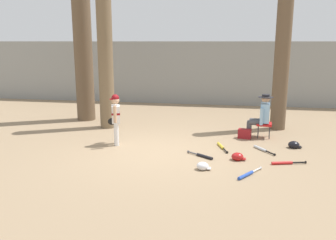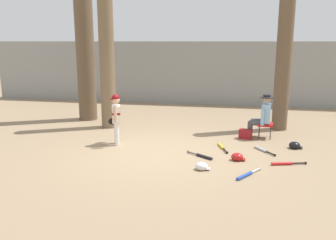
# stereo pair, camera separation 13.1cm
# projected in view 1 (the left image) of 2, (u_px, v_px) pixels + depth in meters

# --- Properties ---
(ground_plane) EXTENTS (60.00, 60.00, 0.00)m
(ground_plane) POSITION_uv_depth(u_px,v_px,m) (158.00, 152.00, 8.44)
(ground_plane) COLOR #937A5B
(concrete_back_wall) EXTENTS (18.00, 0.36, 2.59)m
(concrete_back_wall) POSITION_uv_depth(u_px,v_px,m) (191.00, 73.00, 14.84)
(concrete_back_wall) COLOR gray
(concrete_back_wall) RESTS_ON ground
(tree_near_player) EXTENTS (0.65, 0.65, 4.65)m
(tree_near_player) POSITION_uv_depth(u_px,v_px,m) (106.00, 62.00, 10.50)
(tree_near_player) COLOR brown
(tree_near_player) RESTS_ON ground
(tree_behind_spectator) EXTENTS (0.62, 0.62, 4.62)m
(tree_behind_spectator) POSITION_uv_depth(u_px,v_px,m) (282.00, 62.00, 10.30)
(tree_behind_spectator) COLOR brown
(tree_behind_spectator) RESTS_ON ground
(young_ballplayer) EXTENTS (0.44, 0.56, 1.31)m
(young_ballplayer) POSITION_uv_depth(u_px,v_px,m) (115.00, 116.00, 8.95)
(young_ballplayer) COLOR white
(young_ballplayer) RESTS_ON ground
(folding_stool) EXTENTS (0.44, 0.44, 0.41)m
(folding_stool) POSITION_uv_depth(u_px,v_px,m) (264.00, 125.00, 9.69)
(folding_stool) COLOR red
(folding_stool) RESTS_ON ground
(seated_spectator) EXTENTS (0.67, 0.54, 1.20)m
(seated_spectator) POSITION_uv_depth(u_px,v_px,m) (261.00, 115.00, 9.65)
(seated_spectator) COLOR #47474C
(seated_spectator) RESTS_ON ground
(handbag_beside_stool) EXTENTS (0.37, 0.25, 0.26)m
(handbag_beside_stool) POSITION_uv_depth(u_px,v_px,m) (245.00, 134.00, 9.65)
(handbag_beside_stool) COLOR maroon
(handbag_beside_stool) RESTS_ON ground
(tree_far_left) EXTENTS (0.88, 0.88, 6.38)m
(tree_far_left) POSITION_uv_depth(u_px,v_px,m) (82.00, 36.00, 11.42)
(tree_far_left) COLOR brown
(tree_far_left) RESTS_ON ground
(bat_red_barrel) EXTENTS (0.76, 0.26, 0.07)m
(bat_red_barrel) POSITION_uv_depth(u_px,v_px,m) (285.00, 163.00, 7.62)
(bat_red_barrel) COLOR red
(bat_red_barrel) RESTS_ON ground
(bat_aluminum_silver) EXTENTS (0.47, 0.66, 0.07)m
(bat_aluminum_silver) POSITION_uv_depth(u_px,v_px,m) (262.00, 149.00, 8.59)
(bat_aluminum_silver) COLOR #B7BCC6
(bat_aluminum_silver) RESTS_ON ground
(bat_blue_youth) EXTENTS (0.51, 0.72, 0.07)m
(bat_blue_youth) POSITION_uv_depth(u_px,v_px,m) (247.00, 174.00, 6.97)
(bat_blue_youth) COLOR #2347AD
(bat_blue_youth) RESTS_ON ground
(bat_yellow_trainer) EXTENTS (0.30, 0.77, 0.07)m
(bat_yellow_trainer) POSITION_uv_depth(u_px,v_px,m) (221.00, 146.00, 8.81)
(bat_yellow_trainer) COLOR yellow
(bat_yellow_trainer) RESTS_ON ground
(bat_black_composite) EXTENTS (0.64, 0.48, 0.07)m
(bat_black_composite) POSITION_uv_depth(u_px,v_px,m) (203.00, 156.00, 8.09)
(bat_black_composite) COLOR black
(bat_black_composite) RESTS_ON ground
(batting_helmet_black) EXTENTS (0.32, 0.25, 0.19)m
(batting_helmet_black) POSITION_uv_depth(u_px,v_px,m) (294.00, 145.00, 8.79)
(batting_helmet_black) COLOR black
(batting_helmet_black) RESTS_ON ground
(batting_helmet_white) EXTENTS (0.30, 0.23, 0.17)m
(batting_helmet_white) POSITION_uv_depth(u_px,v_px,m) (203.00, 166.00, 7.31)
(batting_helmet_white) COLOR silver
(batting_helmet_white) RESTS_ON ground
(batting_helmet_red) EXTENTS (0.32, 0.24, 0.18)m
(batting_helmet_red) POSITION_uv_depth(u_px,v_px,m) (238.00, 157.00, 7.89)
(batting_helmet_red) COLOR #A81919
(batting_helmet_red) RESTS_ON ground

